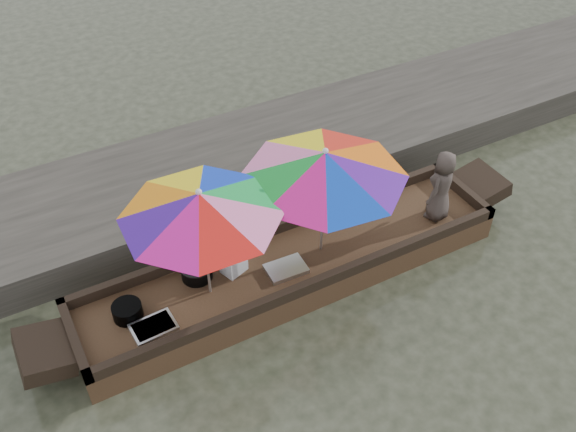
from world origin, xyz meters
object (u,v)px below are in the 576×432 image
tray_scallop (286,269)px  supply_bag (233,263)px  umbrella_bow (205,244)px  cooking_pot (127,311)px  vendor (442,186)px  tray_crayfish (154,328)px  boat_hull (292,269)px  umbrella_stern (323,202)px  charcoal_grill (197,272)px

tray_scallop → supply_bag: supply_bag is taller
tray_scallop → umbrella_bow: 1.22m
cooking_pot → vendor: 4.23m
tray_crayfish → vendor: vendor is taller
boat_hull → umbrella_stern: size_ratio=2.81×
cooking_pot → tray_crayfish: (0.19, -0.34, -0.05)m
supply_bag → umbrella_stern: bearing=-8.7°
tray_crayfish → tray_scallop: (1.74, 0.12, -0.01)m
boat_hull → vendor: 2.23m
vendor → umbrella_stern: 1.72m
tray_crayfish → umbrella_stern: size_ratio=0.25×
supply_bag → umbrella_stern: umbrella_stern is taller
charcoal_grill → umbrella_bow: size_ratio=0.21×
tray_crayfish → umbrella_bow: (0.79, 0.25, 0.73)m
supply_bag → tray_crayfish: bearing=-160.2°
cooking_pot → vendor: vendor is taller
tray_scallop → vendor: bearing=-1.4°
tray_crayfish → tray_scallop: tray_crayfish is taller
cooking_pot → tray_scallop: (1.93, -0.22, -0.06)m
tray_scallop → charcoal_grill: (-1.00, 0.42, 0.06)m
tray_crayfish → supply_bag: (1.18, 0.42, 0.09)m
boat_hull → umbrella_stern: (0.42, 0.00, 0.95)m
tray_scallop → umbrella_bow: umbrella_bow is taller
vendor → umbrella_bow: 3.24m
charcoal_grill → tray_crayfish: bearing=-143.8°
vendor → umbrella_stern: size_ratio=0.52×
supply_bag → charcoal_grill: bearing=164.7°
charcoal_grill → vendor: bearing=-8.3°
umbrella_stern → charcoal_grill: bearing=169.4°
boat_hull → supply_bag: supply_bag is taller
tray_crayfish → vendor: bearing=0.9°
supply_bag → umbrella_bow: (-0.39, -0.17, 0.65)m
tray_scallop → umbrella_stern: umbrella_stern is taller
cooking_pot → supply_bag: 1.37m
boat_hull → tray_scallop: (-0.15, -0.13, 0.21)m
cooking_pot → supply_bag: supply_bag is taller
supply_bag → umbrella_stern: size_ratio=0.14×
vendor → umbrella_stern: bearing=-32.3°
supply_bag → boat_hull: bearing=-13.7°
tray_crayfish → vendor: (4.01, 0.06, 0.47)m
umbrella_bow → cooking_pot: bearing=174.6°
tray_scallop → supply_bag: 0.65m
vendor → tray_crayfish: bearing=-25.1°
boat_hull → charcoal_grill: charcoal_grill is taller
supply_bag → umbrella_bow: umbrella_bow is taller
tray_scallop → umbrella_bow: size_ratio=0.27×
boat_hull → tray_crayfish: tray_crayfish is taller
boat_hull → umbrella_bow: 1.46m
cooking_pot → umbrella_stern: 2.60m
supply_bag → vendor: (2.83, -0.36, 0.38)m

